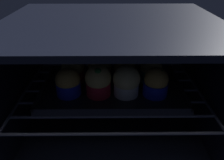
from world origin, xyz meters
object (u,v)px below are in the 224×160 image
(muffin_row0_col0, at_px, (68,83))
(muffin_row1_col2, at_px, (124,70))
(muffin_row0_col3, at_px, (156,83))
(muffin_row0_col1, at_px, (98,81))
(muffin_row1_col1, at_px, (100,68))
(muffin_row1_col3, at_px, (151,69))
(baking_tray, at_px, (112,88))
(muffin_row0_col2, at_px, (126,82))
(muffin_row1_col0, at_px, (73,69))

(muffin_row0_col0, height_order, muffin_row1_col2, muffin_row0_col0)
(muffin_row0_col3, bearing_deg, muffin_row0_col1, 178.98)
(muffin_row0_col1, distance_m, muffin_row1_col1, 0.08)
(muffin_row1_col1, xyz_separation_m, muffin_row1_col2, (0.08, 0.00, -0.01))
(muffin_row1_col2, distance_m, muffin_row1_col3, 0.08)
(muffin_row0_col0, distance_m, muffin_row0_col1, 0.09)
(muffin_row0_col1, distance_m, muffin_row0_col3, 0.16)
(muffin_row1_col1, relative_size, muffin_row1_col2, 1.17)
(baking_tray, xyz_separation_m, muffin_row0_col3, (0.12, -0.04, 0.04))
(muffin_row1_col3, bearing_deg, muffin_row1_col2, 176.00)
(baking_tray, xyz_separation_m, muffin_row1_col3, (0.12, 0.04, 0.04))
(muffin_row0_col1, xyz_separation_m, muffin_row0_col2, (0.08, -0.00, -0.00))
(muffin_row0_col1, relative_size, muffin_row1_col0, 1.07)
(muffin_row0_col0, xyz_separation_m, muffin_row0_col2, (0.17, -0.00, 0.00))
(muffin_row1_col0, distance_m, muffin_row1_col2, 0.16)
(muffin_row1_col3, bearing_deg, baking_tray, -162.19)
(muffin_row0_col1, bearing_deg, muffin_row1_col2, 47.39)
(muffin_row0_col3, xyz_separation_m, muffin_row1_col2, (-0.08, 0.09, -0.00))
(muffin_row0_col2, height_order, muffin_row1_col3, muffin_row0_col2)
(muffin_row1_col0, xyz_separation_m, muffin_row1_col2, (0.16, 0.01, -0.01))
(baking_tray, height_order, muffin_row1_col2, muffin_row1_col2)
(muffin_row0_col2, xyz_separation_m, muffin_row1_col0, (-0.16, 0.08, -0.00))
(baking_tray, distance_m, muffin_row1_col0, 0.14)
(muffin_row1_col2, bearing_deg, muffin_row0_col0, -152.89)
(muffin_row1_col0, distance_m, muffin_row1_col1, 0.08)
(muffin_row0_col0, distance_m, muffin_row1_col1, 0.12)
(muffin_row1_col2, height_order, muffin_row1_col3, muffin_row1_col3)
(muffin_row0_col3, xyz_separation_m, muffin_row1_col3, (-0.00, 0.08, -0.00))
(muffin_row0_col0, bearing_deg, baking_tray, 17.35)
(baking_tray, distance_m, muffin_row0_col2, 0.07)
(muffin_row0_col0, relative_size, muffin_row1_col2, 1.04)
(muffin_row0_col3, height_order, muffin_row1_col3, muffin_row1_col3)
(baking_tray, distance_m, muffin_row0_col0, 0.14)
(muffin_row1_col2, bearing_deg, muffin_row0_col2, -89.78)
(muffin_row0_col2, xyz_separation_m, muffin_row1_col1, (-0.08, 0.08, 0.00))
(muffin_row0_col2, relative_size, muffin_row1_col2, 1.14)
(muffin_row0_col2, height_order, muffin_row1_col2, muffin_row0_col2)
(muffin_row1_col2, relative_size, muffin_row1_col3, 0.93)
(muffin_row1_col2, xyz_separation_m, muffin_row1_col3, (0.08, -0.01, 0.00))
(muffin_row0_col0, bearing_deg, muffin_row1_col0, 87.99)
(baking_tray, height_order, muffin_row0_col3, muffin_row0_col3)
(baking_tray, bearing_deg, muffin_row0_col3, -19.44)
(muffin_row0_col0, bearing_deg, muffin_row1_col3, 17.58)
(baking_tray, distance_m, muffin_row1_col2, 0.07)
(muffin_row0_col3, bearing_deg, muffin_row1_col0, 161.62)
(muffin_row1_col1, distance_m, muffin_row1_col3, 0.16)
(baking_tray, relative_size, muffin_row1_col0, 4.88)
(muffin_row0_col0, bearing_deg, muffin_row1_col2, 27.11)
(muffin_row0_col3, height_order, muffin_row1_col2, muffin_row0_col3)
(muffin_row1_col1, xyz_separation_m, muffin_row1_col3, (0.16, -0.00, -0.00))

